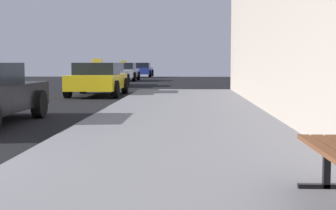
{
  "coord_description": "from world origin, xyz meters",
  "views": [
    {
      "loc": [
        4.07,
        -4.79,
        1.27
      ],
      "look_at": [
        3.77,
        2.46,
        0.64
      ],
      "focal_mm": 52.49,
      "sensor_mm": 36.0,
      "label": 1
    }
  ],
  "objects_px": {
    "car_yellow": "(98,79)",
    "car_white": "(107,74)",
    "car_blue": "(141,70)",
    "car_silver": "(124,72)"
  },
  "relations": [
    {
      "from": "car_blue",
      "to": "car_white",
      "type": "bearing_deg",
      "value": -90.44
    },
    {
      "from": "car_white",
      "to": "car_blue",
      "type": "height_order",
      "value": "same"
    },
    {
      "from": "car_yellow",
      "to": "car_silver",
      "type": "relative_size",
      "value": 0.94
    },
    {
      "from": "car_yellow",
      "to": "car_silver",
      "type": "distance_m",
      "value": 15.79
    },
    {
      "from": "car_white",
      "to": "car_blue",
      "type": "distance_m",
      "value": 17.58
    },
    {
      "from": "car_white",
      "to": "car_blue",
      "type": "xyz_separation_m",
      "value": [
        0.14,
        17.58,
        -0.0
      ]
    },
    {
      "from": "car_yellow",
      "to": "car_white",
      "type": "distance_m",
      "value": 7.83
    },
    {
      "from": "car_blue",
      "to": "car_silver",
      "type": "bearing_deg",
      "value": -91.65
    },
    {
      "from": "car_silver",
      "to": "car_yellow",
      "type": "bearing_deg",
      "value": -86.16
    },
    {
      "from": "car_white",
      "to": "car_silver",
      "type": "relative_size",
      "value": 1.04
    }
  ]
}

